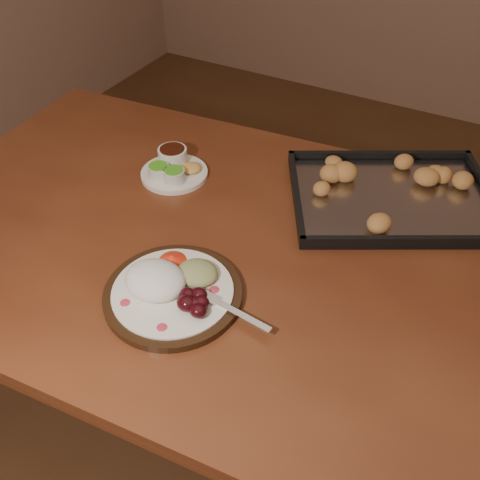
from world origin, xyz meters
The scene contains 5 objects.
ground centered at (0.00, 0.00, 0.00)m, with size 4.00×4.00×0.00m, color brown.
dining_table centered at (-0.22, -0.24, 0.65)m, with size 1.56×1.01×0.75m.
dinner_plate centered at (-0.25, -0.43, 0.77)m, with size 0.33×0.26×0.06m.
condiment_saucer centered at (-0.47, -0.10, 0.77)m, with size 0.16×0.16×0.05m.
baking_tray centered at (0.03, 0.05, 0.76)m, with size 0.56×0.51×0.05m.
Camera 1 is at (0.18, -0.97, 1.50)m, focal length 40.00 mm.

